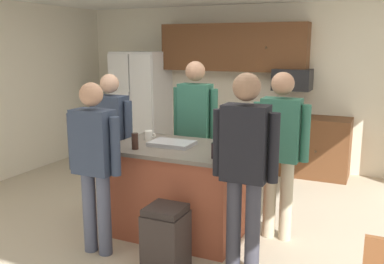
{
  "coord_description": "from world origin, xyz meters",
  "views": [
    {
      "loc": [
        1.91,
        -4.02,
        1.98
      ],
      "look_at": [
        0.04,
        0.07,
        1.05
      ],
      "focal_mm": 39.92,
      "sensor_mm": 36.0,
      "label": 1
    }
  ],
  "objects_px": {
    "person_guest_left": "(245,161)",
    "person_guest_by_door": "(94,158)",
    "serving_tray": "(172,143)",
    "trash_bin": "(166,240)",
    "microwave_over_range": "(292,80)",
    "mug_blue_stoneware": "(149,135)",
    "glass_stout_tall": "(135,141)",
    "kitchen_island": "(180,190)",
    "person_elder_center": "(195,124)",
    "person_host_foreground": "(280,145)",
    "person_guest_right": "(111,134)",
    "refrigerator": "(141,105)",
    "glass_short_whisky": "(215,151)"
  },
  "relations": [
    {
      "from": "refrigerator",
      "to": "glass_short_whisky",
      "type": "relative_size",
      "value": 12.88
    },
    {
      "from": "glass_short_whisky",
      "to": "kitchen_island",
      "type": "bearing_deg",
      "value": 150.58
    },
    {
      "from": "kitchen_island",
      "to": "person_elder_center",
      "type": "xyz_separation_m",
      "value": [
        -0.19,
        0.8,
        0.56
      ]
    },
    {
      "from": "person_host_foreground",
      "to": "person_guest_right",
      "type": "bearing_deg",
      "value": -16.47
    },
    {
      "from": "mug_blue_stoneware",
      "to": "glass_stout_tall",
      "type": "xyz_separation_m",
      "value": [
        0.09,
        -0.42,
        0.03
      ]
    },
    {
      "from": "trash_bin",
      "to": "person_guest_right",
      "type": "bearing_deg",
      "value": 141.59
    },
    {
      "from": "refrigerator",
      "to": "mug_blue_stoneware",
      "type": "bearing_deg",
      "value": -57.2
    },
    {
      "from": "person_guest_right",
      "to": "serving_tray",
      "type": "bearing_deg",
      "value": -0.96
    },
    {
      "from": "person_guest_left",
      "to": "person_host_foreground",
      "type": "xyz_separation_m",
      "value": [
        0.11,
        0.82,
        -0.03
      ]
    },
    {
      "from": "person_host_foreground",
      "to": "mug_blue_stoneware",
      "type": "relative_size",
      "value": 13.75
    },
    {
      "from": "person_guest_left",
      "to": "person_guest_right",
      "type": "relative_size",
      "value": 1.07
    },
    {
      "from": "glass_stout_tall",
      "to": "trash_bin",
      "type": "distance_m",
      "value": 1.04
    },
    {
      "from": "person_guest_left",
      "to": "person_guest_by_door",
      "type": "bearing_deg",
      "value": 38.44
    },
    {
      "from": "kitchen_island",
      "to": "person_host_foreground",
      "type": "relative_size",
      "value": 0.81
    },
    {
      "from": "microwave_over_range",
      "to": "kitchen_island",
      "type": "distance_m",
      "value": 2.95
    },
    {
      "from": "mug_blue_stoneware",
      "to": "glass_stout_tall",
      "type": "height_order",
      "value": "glass_stout_tall"
    },
    {
      "from": "person_guest_right",
      "to": "glass_short_whisky",
      "type": "xyz_separation_m",
      "value": [
        1.5,
        -0.51,
        0.08
      ]
    },
    {
      "from": "refrigerator",
      "to": "mug_blue_stoneware",
      "type": "relative_size",
      "value": 14.82
    },
    {
      "from": "person_host_foreground",
      "to": "trash_bin",
      "type": "height_order",
      "value": "person_host_foreground"
    },
    {
      "from": "serving_tray",
      "to": "trash_bin",
      "type": "relative_size",
      "value": 0.72
    },
    {
      "from": "person_host_foreground",
      "to": "person_guest_left",
      "type": "bearing_deg",
      "value": 62.87
    },
    {
      "from": "microwave_over_range",
      "to": "serving_tray",
      "type": "xyz_separation_m",
      "value": [
        -0.65,
        -2.73,
        -0.47
      ]
    },
    {
      "from": "person_guest_by_door",
      "to": "trash_bin",
      "type": "height_order",
      "value": "person_guest_by_door"
    },
    {
      "from": "trash_bin",
      "to": "person_host_foreground",
      "type": "bearing_deg",
      "value": 56.13
    },
    {
      "from": "person_guest_right",
      "to": "person_elder_center",
      "type": "bearing_deg",
      "value": 47.81
    },
    {
      "from": "refrigerator",
      "to": "person_elder_center",
      "type": "xyz_separation_m",
      "value": [
        1.85,
        -1.82,
        0.11
      ]
    },
    {
      "from": "refrigerator",
      "to": "person_guest_by_door",
      "type": "xyz_separation_m",
      "value": [
        1.49,
        -3.31,
        0.02
      ]
    },
    {
      "from": "refrigerator",
      "to": "kitchen_island",
      "type": "relative_size",
      "value": 1.33
    },
    {
      "from": "person_host_foreground",
      "to": "person_elder_center",
      "type": "relative_size",
      "value": 0.96
    },
    {
      "from": "person_elder_center",
      "to": "serving_tray",
      "type": "distance_m",
      "value": 0.8
    },
    {
      "from": "refrigerator",
      "to": "person_guest_by_door",
      "type": "relative_size",
      "value": 1.13
    },
    {
      "from": "person_guest_right",
      "to": "serving_tray",
      "type": "distance_m",
      "value": 0.94
    },
    {
      "from": "person_guest_by_door",
      "to": "trash_bin",
      "type": "distance_m",
      "value": 1.01
    },
    {
      "from": "person_guest_right",
      "to": "trash_bin",
      "type": "height_order",
      "value": "person_guest_right"
    },
    {
      "from": "person_guest_by_door",
      "to": "glass_stout_tall",
      "type": "xyz_separation_m",
      "value": [
        0.19,
        0.41,
        0.09
      ]
    },
    {
      "from": "person_guest_by_door",
      "to": "mug_blue_stoneware",
      "type": "xyz_separation_m",
      "value": [
        0.11,
        0.83,
        0.06
      ]
    },
    {
      "from": "person_guest_right",
      "to": "glass_stout_tall",
      "type": "distance_m",
      "value": 0.83
    },
    {
      "from": "mug_blue_stoneware",
      "to": "serving_tray",
      "type": "height_order",
      "value": "mug_blue_stoneware"
    },
    {
      "from": "mug_blue_stoneware",
      "to": "kitchen_island",
      "type": "bearing_deg",
      "value": -16.72
    },
    {
      "from": "person_guest_right",
      "to": "mug_blue_stoneware",
      "type": "xyz_separation_m",
      "value": [
        0.56,
        -0.1,
        0.06
      ]
    },
    {
      "from": "refrigerator",
      "to": "person_guest_left",
      "type": "bearing_deg",
      "value": -47.05
    },
    {
      "from": "glass_short_whisky",
      "to": "glass_stout_tall",
      "type": "height_order",
      "value": "glass_stout_tall"
    },
    {
      "from": "person_guest_by_door",
      "to": "mug_blue_stoneware",
      "type": "distance_m",
      "value": 0.83
    },
    {
      "from": "kitchen_island",
      "to": "person_guest_by_door",
      "type": "height_order",
      "value": "person_guest_by_door"
    },
    {
      "from": "person_guest_left",
      "to": "person_guest_right",
      "type": "xyz_separation_m",
      "value": [
        -1.84,
        0.71,
        -0.07
      ]
    },
    {
      "from": "serving_tray",
      "to": "person_guest_right",
      "type": "bearing_deg",
      "value": 166.02
    },
    {
      "from": "person_guest_by_door",
      "to": "serving_tray",
      "type": "xyz_separation_m",
      "value": [
        0.45,
        0.7,
        0.03
      ]
    },
    {
      "from": "mug_blue_stoneware",
      "to": "glass_stout_tall",
      "type": "relative_size",
      "value": 0.77
    },
    {
      "from": "person_guest_left",
      "to": "glass_stout_tall",
      "type": "xyz_separation_m",
      "value": [
        -1.2,
        0.2,
        0.02
      ]
    },
    {
      "from": "person_host_foreground",
      "to": "mug_blue_stoneware",
      "type": "height_order",
      "value": "person_host_foreground"
    }
  ]
}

